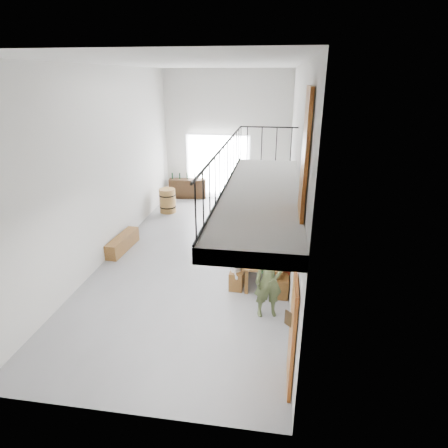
% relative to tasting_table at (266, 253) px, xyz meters
% --- Properties ---
extents(floor, '(12.00, 12.00, 0.00)m').
position_rel_tasting_table_xyz_m(floor, '(-2.10, 1.04, -0.71)').
color(floor, slate).
rests_on(floor, ground).
extents(room_walls, '(12.00, 12.00, 12.00)m').
position_rel_tasting_table_xyz_m(room_walls, '(-2.10, 1.04, 2.85)').
color(room_walls, silver).
rests_on(room_walls, ground).
extents(gateway_portal, '(2.80, 0.08, 2.80)m').
position_rel_tasting_table_xyz_m(gateway_portal, '(-2.50, 6.98, 0.69)').
color(gateway_portal, white).
rests_on(gateway_portal, ground).
extents(right_wall_decor, '(0.07, 8.28, 5.07)m').
position_rel_tasting_table_xyz_m(right_wall_decor, '(0.60, -0.83, 1.04)').
color(right_wall_decor, '#9C5415').
rests_on(right_wall_decor, ground).
extents(balcony, '(1.52, 5.62, 4.00)m').
position_rel_tasting_table_xyz_m(balcony, '(-0.12, -2.09, 2.26)').
color(balcony, silver).
rests_on(balcony, ground).
extents(tasting_table, '(1.05, 2.39, 0.79)m').
position_rel_tasting_table_xyz_m(tasting_table, '(0.00, 0.00, 0.00)').
color(tasting_table, brown).
rests_on(tasting_table, ground).
extents(bench_inner, '(0.44, 2.19, 0.50)m').
position_rel_tasting_table_xyz_m(bench_inner, '(-0.69, 0.09, -0.46)').
color(bench_inner, brown).
rests_on(bench_inner, ground).
extents(bench_wall, '(0.29, 2.21, 0.51)m').
position_rel_tasting_table_xyz_m(bench_wall, '(0.47, -0.10, -0.45)').
color(bench_wall, brown).
rests_on(bench_wall, ground).
extents(tableware, '(0.52, 1.18, 0.35)m').
position_rel_tasting_table_xyz_m(tableware, '(0.00, -0.29, 0.23)').
color(tableware, black).
rests_on(tableware, tasting_table).
extents(side_bench, '(0.48, 1.70, 0.47)m').
position_rel_tasting_table_xyz_m(side_bench, '(-4.60, 1.01, -0.47)').
color(side_bench, brown).
rests_on(side_bench, ground).
extents(oak_barrel, '(0.66, 0.66, 0.97)m').
position_rel_tasting_table_xyz_m(oak_barrel, '(-4.19, 4.67, -0.22)').
color(oak_barrel, olive).
rests_on(oak_barrel, ground).
extents(serving_counter, '(1.69, 0.68, 0.87)m').
position_rel_tasting_table_xyz_m(serving_counter, '(-3.85, 6.69, -0.27)').
color(serving_counter, '#32200D').
rests_on(serving_counter, ground).
extents(counter_bottles, '(1.39, 0.26, 0.28)m').
position_rel_tasting_table_xyz_m(counter_bottles, '(-3.85, 6.71, 0.30)').
color(counter_bottles, black).
rests_on(counter_bottles, serving_counter).
extents(guest_left_a, '(0.47, 0.68, 1.32)m').
position_rel_tasting_table_xyz_m(guest_left_a, '(-0.75, -0.74, -0.05)').
color(guest_left_a, silver).
rests_on(guest_left_a, ground).
extents(guest_left_b, '(0.35, 0.51, 1.34)m').
position_rel_tasting_table_xyz_m(guest_left_b, '(-0.79, -0.08, -0.04)').
color(guest_left_b, teal).
rests_on(guest_left_b, ground).
extents(guest_left_c, '(0.53, 0.61, 1.10)m').
position_rel_tasting_table_xyz_m(guest_left_c, '(-0.77, 0.42, -0.16)').
color(guest_left_c, silver).
rests_on(guest_left_c, ground).
extents(guest_left_d, '(0.56, 0.89, 1.31)m').
position_rel_tasting_table_xyz_m(guest_left_d, '(-0.76, 0.87, -0.05)').
color(guest_left_d, teal).
rests_on(guest_left_d, ground).
extents(guest_right_a, '(0.37, 0.71, 1.16)m').
position_rel_tasting_table_xyz_m(guest_right_a, '(0.55, -0.53, -0.13)').
color(guest_right_a, '#A0331B').
rests_on(guest_right_a, ground).
extents(guest_right_b, '(0.63, 1.11, 1.14)m').
position_rel_tasting_table_xyz_m(guest_right_b, '(0.57, 0.03, -0.14)').
color(guest_right_b, black).
rests_on(guest_right_b, ground).
extents(guest_right_c, '(0.44, 0.62, 1.19)m').
position_rel_tasting_table_xyz_m(guest_right_c, '(0.53, 0.64, -0.11)').
color(guest_right_c, silver).
rests_on(guest_right_c, ground).
extents(host_standing, '(0.75, 0.59, 1.80)m').
position_rel_tasting_table_xyz_m(host_standing, '(0.13, -1.82, 0.19)').
color(host_standing, '#444E2C').
rests_on(host_standing, ground).
extents(potted_plant, '(0.49, 0.47, 0.43)m').
position_rel_tasting_table_xyz_m(potted_plant, '(0.35, 2.02, -0.49)').
color(potted_plant, '#19551A').
rests_on(potted_plant, ground).
extents(bicycle_near, '(1.79, 0.63, 0.94)m').
position_rel_tasting_table_xyz_m(bicycle_near, '(-1.34, 6.27, -0.24)').
color(bicycle_near, black).
rests_on(bicycle_near, ground).
extents(bicycle_far, '(1.62, 0.84, 0.94)m').
position_rel_tasting_table_xyz_m(bicycle_far, '(-1.13, 6.34, -0.24)').
color(bicycle_far, black).
rests_on(bicycle_far, ground).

